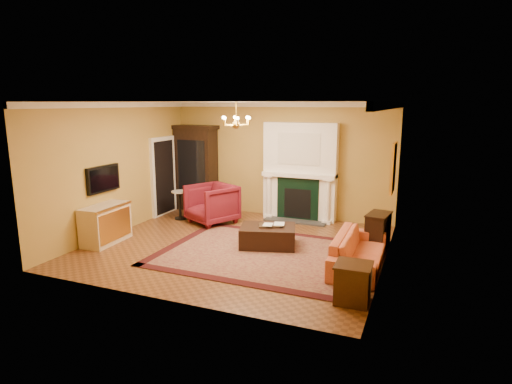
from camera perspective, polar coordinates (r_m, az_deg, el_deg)
The scene contains 26 objects.
floor at distance 9.19m, azimuth -2.50°, elevation -7.22°, with size 6.00×5.50×0.02m, color brown.
ceiling at distance 8.69m, azimuth -2.69°, elevation 11.97°, with size 6.00×5.50×0.02m, color white.
wall_back at distance 11.35m, azimuth 3.24°, elevation 4.28°, with size 6.00×0.02×3.00m, color #B98F42.
wall_front at distance 6.46m, azimuth -12.86°, elevation -1.77°, with size 6.00×0.02×3.00m, color #B98F42.
wall_left at distance 10.42m, azimuth -17.83°, elevation 3.05°, with size 0.02×5.50×3.00m, color #B98F42.
wall_right at distance 8.05m, azimuth 17.27°, elevation 0.65°, with size 0.02×5.50×3.00m, color #B98F42.
fireplace at distance 11.04m, azimuth 5.86°, elevation 2.42°, with size 1.90×0.70×2.50m.
crown_molding at distance 9.57m, azimuth -0.23°, elevation 11.54°, with size 6.00×5.50×0.12m.
doorway at distance 11.80m, azimuth -12.22°, elevation 2.08°, with size 0.08×1.05×2.10m.
tv_panel at distance 9.96m, azimuth -19.69°, elevation 1.67°, with size 0.09×0.95×0.58m.
gilt_mirror at distance 9.41m, azimuth 17.84°, elevation 3.09°, with size 0.06×0.76×1.05m.
chandelier at distance 8.70m, azimuth -2.66°, elevation 9.32°, with size 0.63×0.55×0.53m.
oriental_rug at distance 8.66m, azimuth 1.30°, elevation -8.28°, with size 4.18×3.13×0.02m, color #480F1D.
china_cabinet at distance 12.15m, azimuth -7.98°, elevation 2.95°, with size 1.14×0.52×2.27m, color black.
wingback_armchair at distance 10.80m, azimuth -5.93°, elevation -1.33°, with size 1.05×0.98×1.08m, color maroon.
pedestal_table at distance 11.28m, azimuth -10.12°, elevation -1.44°, with size 0.42×0.42×0.75m.
commode at distance 9.81m, azimuth -19.43°, elevation -4.04°, with size 0.53×1.12×0.83m, color beige.
coral_sofa at distance 8.16m, azimuth 13.59°, elevation -6.90°, with size 2.11×0.62×0.82m, color #D36D43.
end_table at distance 6.78m, azimuth 12.80°, elevation -11.87°, with size 0.50×0.50×0.58m, color #351D0E.
console_table at distance 9.22m, azimuth 15.92°, elevation -5.15°, with size 0.38×0.66×0.73m, color black.
leather_ottoman at distance 9.07m, azimuth 1.60°, elevation -5.88°, with size 1.14×0.83×0.42m, color black.
ottoman_tray at distance 9.02m, azimuth 1.75°, elevation -4.48°, with size 0.44×0.34×0.03m, color black.
book_a at distance 8.94m, azimuth 0.97°, elevation -3.64°, with size 0.20×0.02×0.26m, color gray.
book_b at distance 8.99m, azimuth 2.42°, elevation -3.45°, with size 0.22×0.02×0.30m, color gray.
topiary_left at distance 11.13m, azimuth 3.03°, elevation 3.99°, with size 0.16×0.16×0.44m.
topiary_right at distance 10.83m, azimuth 8.51°, elevation 3.52°, with size 0.15×0.15×0.40m.
Camera 1 is at (3.64, -7.89, 2.98)m, focal length 30.00 mm.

